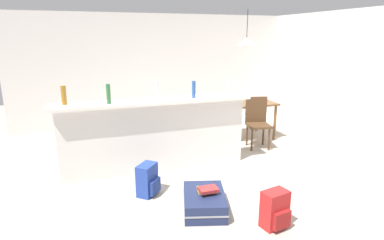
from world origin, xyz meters
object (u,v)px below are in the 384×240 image
(pendant_lamp, at_px, (247,41))
(backpack_blue, at_px, (148,180))
(dining_chair_near_partition, at_px, (257,120))
(suitcase_flat_navy, at_px, (204,201))
(bottle_green, at_px, (108,94))
(backpack_red, at_px, (275,210))
(dining_table, at_px, (245,106))
(bottle_blue, at_px, (194,89))
(bottle_amber, at_px, (64,95))
(bottle_white, at_px, (229,87))
(bottle_clear, at_px, (157,91))
(book_stack, at_px, (207,190))

(pendant_lamp, height_order, backpack_blue, pendant_lamp)
(dining_chair_near_partition, distance_m, suitcase_flat_navy, 2.55)
(bottle_green, relative_size, backpack_red, 0.65)
(dining_table, bearing_deg, bottle_blue, -143.96)
(bottle_amber, relative_size, bottle_white, 1.17)
(dining_table, bearing_deg, backpack_red, -112.32)
(bottle_white, distance_m, backpack_red, 2.31)
(bottle_amber, relative_size, pendant_lamp, 0.38)
(bottle_clear, relative_size, book_stack, 1.15)
(dining_chair_near_partition, height_order, book_stack, dining_chair_near_partition)
(pendant_lamp, bearing_deg, bottle_green, -157.38)
(bottle_amber, xyz_separation_m, bottle_clear, (1.27, -0.11, 0.01))
(bottle_blue, height_order, pendant_lamp, pendant_lamp)
(bottle_white, xyz_separation_m, backpack_blue, (-1.53, -0.85, -1.02))
(bottle_green, bearing_deg, bottle_clear, 2.70)
(dining_table, height_order, backpack_blue, dining_table)
(pendant_lamp, height_order, suitcase_flat_navy, pendant_lamp)
(book_stack, bearing_deg, backpack_blue, 134.82)
(bottle_white, distance_m, pendant_lamp, 1.45)
(bottle_clear, bearing_deg, bottle_amber, 175.17)
(bottle_clear, distance_m, pendant_lamp, 2.41)
(bottle_blue, bearing_deg, backpack_red, -81.99)
(dining_chair_near_partition, height_order, pendant_lamp, pendant_lamp)
(bottle_green, height_order, pendant_lamp, pendant_lamp)
(bottle_green, height_order, bottle_clear, bottle_clear)
(bottle_amber, relative_size, suitcase_flat_navy, 0.29)
(bottle_amber, height_order, bottle_clear, bottle_clear)
(bottle_blue, relative_size, dining_table, 0.23)
(backpack_blue, distance_m, book_stack, 0.85)
(bottle_green, distance_m, bottle_blue, 1.25)
(dining_table, xyz_separation_m, backpack_red, (-1.22, -2.97, -0.44))
(pendant_lamp, bearing_deg, bottle_amber, -163.23)
(bottle_green, height_order, book_stack, bottle_green)
(bottle_amber, distance_m, dining_chair_near_partition, 3.36)
(backpack_blue, bearing_deg, suitcase_flat_navy, -47.22)
(pendant_lamp, height_order, book_stack, pendant_lamp)
(bottle_blue, distance_m, backpack_blue, 1.54)
(bottle_blue, xyz_separation_m, pendant_lamp, (1.47, 1.11, 0.68))
(pendant_lamp, height_order, backpack_red, pendant_lamp)
(bottle_white, bearing_deg, bottle_green, -174.93)
(bottle_green, height_order, bottle_blue, bottle_green)
(backpack_blue, bearing_deg, dining_table, 37.03)
(pendant_lamp, distance_m, book_stack, 3.42)
(suitcase_flat_navy, xyz_separation_m, backpack_red, (0.59, -0.58, 0.09))
(bottle_amber, bearing_deg, book_stack, -42.64)
(dining_table, bearing_deg, backpack_blue, -142.97)
(bottle_clear, relative_size, bottle_white, 1.27)
(bottle_amber, relative_size, dining_table, 0.24)
(bottle_amber, distance_m, bottle_white, 2.48)
(pendant_lamp, bearing_deg, backpack_red, -111.86)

